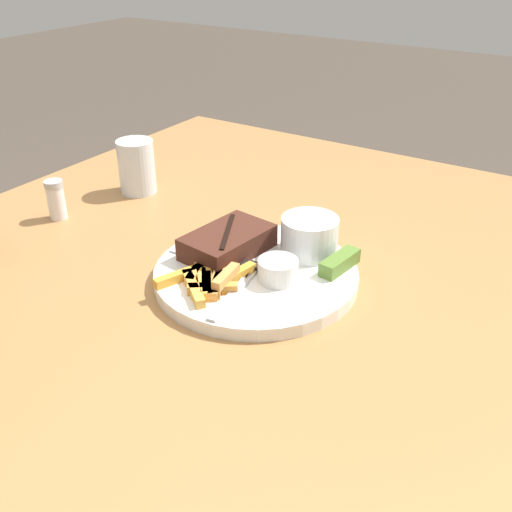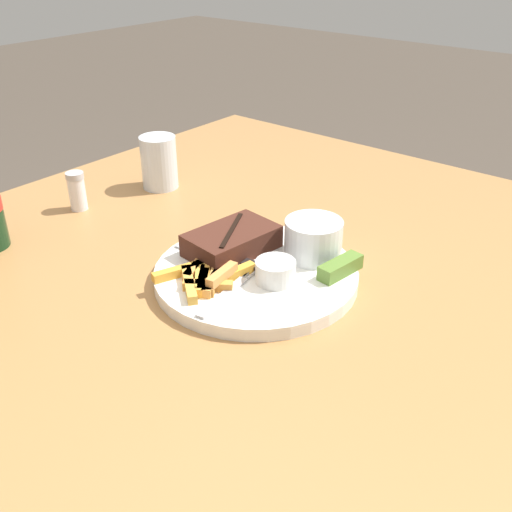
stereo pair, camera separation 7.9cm
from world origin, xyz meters
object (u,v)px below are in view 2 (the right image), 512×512
object	(u,v)px
dinner_plate	(256,275)
fork_utensil	(227,293)
coleslaw_cup	(313,237)
salt_shaker	(77,191)
pickle_spear	(340,267)
drinking_glass	(159,162)
dipping_sauce_cup	(275,270)
knife_utensil	(236,262)
steak_portion	(232,241)

from	to	relation	value
dinner_plate	fork_utensil	world-z (taller)	fork_utensil
coleslaw_cup	salt_shaker	world-z (taller)	coleslaw_cup
coleslaw_cup	dinner_plate	bearing A→B (deg)	154.31
coleslaw_cup	fork_utensil	size ratio (longest dim) A/B	0.59
coleslaw_cup	salt_shaker	bearing A→B (deg)	101.98
pickle_spear	drinking_glass	xyz separation A→B (m)	(0.08, 0.43, 0.02)
dipping_sauce_cup	pickle_spear	bearing A→B (deg)	-39.16
knife_utensil	salt_shaker	world-z (taller)	salt_shaker
pickle_spear	salt_shaker	distance (m)	0.47
pickle_spear	salt_shaker	xyz separation A→B (m)	(-0.07, 0.47, 0.00)
steak_portion	pickle_spear	bearing A→B (deg)	-74.14
steak_portion	drinking_glass	world-z (taller)	drinking_glass
salt_shaker	steak_portion	bearing A→B (deg)	-85.15
steak_portion	fork_utensil	bearing A→B (deg)	-141.69
dinner_plate	steak_portion	xyz separation A→B (m)	(0.02, 0.06, 0.03)
dipping_sauce_cup	pickle_spear	xyz separation A→B (m)	(0.07, -0.06, -0.01)
dipping_sauce_cup	salt_shaker	size ratio (longest dim) A/B	0.80
dipping_sauce_cup	salt_shaker	xyz separation A→B (m)	(-0.00, 0.41, -0.00)
dipping_sauce_cup	knife_utensil	xyz separation A→B (m)	(0.00, 0.07, -0.01)
fork_utensil	drinking_glass	size ratio (longest dim) A/B	1.43
pickle_spear	knife_utensil	world-z (taller)	pickle_spear
salt_shaker	dipping_sauce_cup	bearing A→B (deg)	-89.72
drinking_glass	fork_utensil	bearing A→B (deg)	-121.20
steak_portion	dipping_sauce_cup	bearing A→B (deg)	-104.57
coleslaw_cup	steak_portion	bearing A→B (deg)	122.50
dipping_sauce_cup	knife_utensil	bearing A→B (deg)	89.39
salt_shaker	coleslaw_cup	bearing A→B (deg)	-78.02
steak_portion	pickle_spear	distance (m)	0.16
dinner_plate	drinking_glass	world-z (taller)	drinking_glass
fork_utensil	pickle_spear	bearing A→B (deg)	-41.40
coleslaw_cup	knife_utensil	world-z (taller)	coleslaw_cup
coleslaw_cup	drinking_glass	xyz separation A→B (m)	(0.07, 0.38, -0.00)
steak_portion	knife_utensil	bearing A→B (deg)	-130.60
steak_portion	coleslaw_cup	bearing A→B (deg)	-57.50
dinner_plate	pickle_spear	bearing A→B (deg)	-57.20
pickle_spear	fork_utensil	size ratio (longest dim) A/B	0.53
pickle_spear	steak_portion	bearing A→B (deg)	105.86
steak_portion	salt_shaker	bearing A→B (deg)	94.85
dinner_plate	dipping_sauce_cup	bearing A→B (deg)	-101.29
dipping_sauce_cup	salt_shaker	world-z (taller)	salt_shaker
salt_shaker	pickle_spear	bearing A→B (deg)	-81.52
dipping_sauce_cup	fork_utensil	world-z (taller)	dipping_sauce_cup
dipping_sauce_cup	coleslaw_cup	bearing A→B (deg)	0.48
pickle_spear	drinking_glass	size ratio (longest dim) A/B	0.75
coleslaw_cup	pickle_spear	world-z (taller)	coleslaw_cup
knife_utensil	fork_utensil	bearing A→B (deg)	116.51
salt_shaker	dinner_plate	bearing A→B (deg)	-88.52
drinking_glass	salt_shaker	distance (m)	0.16
dinner_plate	pickle_spear	world-z (taller)	pickle_spear
knife_utensil	dipping_sauce_cup	bearing A→B (deg)	173.08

